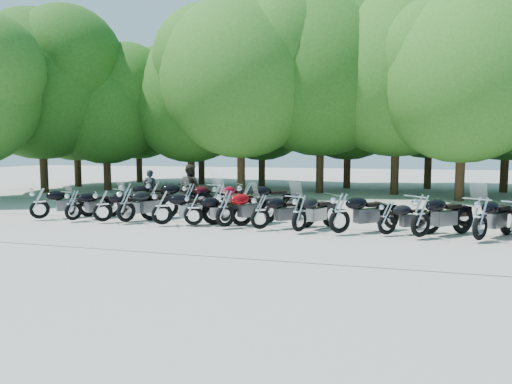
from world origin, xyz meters
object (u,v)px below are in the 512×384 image
(motorcycle_1, at_px, (73,204))
(motorcycle_4, at_px, (162,206))
(motorcycle_7, at_px, (260,211))
(motorcycle_14, at_px, (127,195))
(motorcycle_2, at_px, (103,205))
(motorcycle_16, at_px, (189,197))
(rider_1, at_px, (190,188))
(motorcycle_6, at_px, (225,207))
(motorcycle_18, at_px, (246,198))
(motorcycle_0, at_px, (39,202))
(motorcycle_3, at_px, (126,204))
(motorcycle_15, at_px, (155,195))
(motorcycle_9, at_px, (340,212))
(motorcycle_5, at_px, (194,208))
(motorcycle_8, at_px, (299,212))
(motorcycle_11, at_px, (421,214))
(rider_0, at_px, (150,190))
(motorcycle_10, at_px, (387,217))
(motorcycle_12, at_px, (480,217))
(motorcycle_17, at_px, (219,197))

(motorcycle_1, relative_size, motorcycle_4, 0.93)
(motorcycle_7, height_order, motorcycle_14, motorcycle_14)
(motorcycle_2, distance_m, motorcycle_16, 3.46)
(motorcycle_7, distance_m, rider_1, 5.30)
(motorcycle_6, bearing_deg, motorcycle_18, -52.16)
(motorcycle_2, bearing_deg, motorcycle_6, -128.10)
(motorcycle_0, xyz_separation_m, motorcycle_3, (3.32, 0.16, 0.04))
(motorcycle_1, distance_m, motorcycle_16, 4.21)
(motorcycle_15, distance_m, motorcycle_16, 1.38)
(rider_1, bearing_deg, motorcycle_3, 97.01)
(motorcycle_0, bearing_deg, motorcycle_4, -140.29)
(motorcycle_3, bearing_deg, motorcycle_9, -153.62)
(motorcycle_4, bearing_deg, motorcycle_0, 61.92)
(motorcycle_5, xyz_separation_m, motorcycle_8, (3.48, -0.25, 0.05))
(motorcycle_3, bearing_deg, motorcycle_16, -83.06)
(motorcycle_5, bearing_deg, motorcycle_0, 69.57)
(motorcycle_2, xyz_separation_m, motorcycle_11, (10.10, -0.02, 0.08))
(motorcycle_15, height_order, rider_0, rider_0)
(motorcycle_7, distance_m, rider_0, 6.75)
(motorcycle_10, bearing_deg, motorcycle_14, 43.48)
(motorcycle_7, height_order, rider_0, rider_0)
(rider_1, bearing_deg, motorcycle_16, 131.26)
(motorcycle_12, xyz_separation_m, motorcycle_17, (-8.52, 2.95, -0.03))
(motorcycle_18, xyz_separation_m, rider_0, (-4.45, 1.03, 0.10))
(motorcycle_8, bearing_deg, motorcycle_10, -147.89)
(motorcycle_14, bearing_deg, rider_1, -103.69)
(motorcycle_6, bearing_deg, motorcycle_16, -13.24)
(motorcycle_12, bearing_deg, motorcycle_5, 33.12)
(motorcycle_6, distance_m, rider_0, 5.78)
(motorcycle_0, bearing_deg, motorcycle_14, -81.69)
(motorcycle_16, distance_m, motorcycle_17, 1.21)
(motorcycle_15, bearing_deg, motorcycle_17, -105.22)
(motorcycle_1, relative_size, motorcycle_6, 0.89)
(motorcycle_9, bearing_deg, motorcycle_18, 13.17)
(motorcycle_2, bearing_deg, motorcycle_16, -72.17)
(motorcycle_9, bearing_deg, motorcycle_16, 23.26)
(motorcycle_1, relative_size, motorcycle_14, 0.94)
(motorcycle_15, bearing_deg, motorcycle_12, -124.55)
(motorcycle_10, xyz_separation_m, rider_0, (-9.42, 3.47, 0.25))
(motorcycle_9, distance_m, rider_1, 7.29)
(motorcycle_0, xyz_separation_m, motorcycle_16, (4.37, 2.96, 0.02))
(motorcycle_3, xyz_separation_m, motorcycle_11, (9.28, -0.13, 0.03))
(motorcycle_10, xyz_separation_m, motorcycle_15, (-8.69, 2.47, 0.15))
(motorcycle_0, distance_m, motorcycle_16, 5.28)
(motorcycle_16, xyz_separation_m, motorcycle_17, (1.21, 0.01, 0.00))
(motorcycle_15, bearing_deg, motorcycle_6, -144.81)
(motorcycle_10, bearing_deg, motorcycle_4, 59.89)
(motorcycle_4, bearing_deg, rider_0, 4.96)
(motorcycle_12, relative_size, rider_0, 1.50)
(motorcycle_10, distance_m, rider_0, 10.04)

